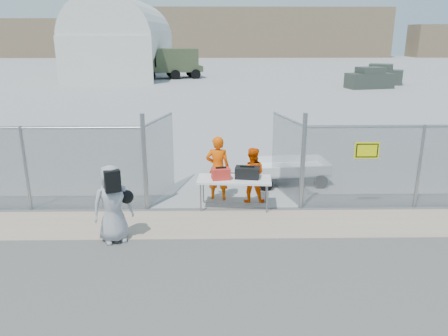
{
  "coord_description": "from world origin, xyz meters",
  "views": [
    {
      "loc": [
        -0.18,
        -8.57,
        4.37
      ],
      "look_at": [
        0.0,
        2.0,
        1.1
      ],
      "focal_mm": 35.0,
      "sensor_mm": 36.0,
      "label": 1
    }
  ],
  "objects_px": {
    "security_worker_right": "(252,175)",
    "visitor": "(113,204)",
    "utility_trailer": "(288,171)",
    "security_worker_left": "(218,168)",
    "folding_table": "(234,193)"
  },
  "relations": [
    {
      "from": "security_worker_right",
      "to": "visitor",
      "type": "bearing_deg",
      "value": 40.93
    },
    {
      "from": "security_worker_right",
      "to": "utility_trailer",
      "type": "bearing_deg",
      "value": -122.58
    },
    {
      "from": "security_worker_left",
      "to": "visitor",
      "type": "xyz_separation_m",
      "value": [
        -2.27,
        -2.48,
        -0.02
      ]
    },
    {
      "from": "utility_trailer",
      "to": "security_worker_right",
      "type": "bearing_deg",
      "value": -133.72
    },
    {
      "from": "security_worker_left",
      "to": "utility_trailer",
      "type": "height_order",
      "value": "security_worker_left"
    },
    {
      "from": "folding_table",
      "to": "visitor",
      "type": "distance_m",
      "value": 3.3
    },
    {
      "from": "visitor",
      "to": "security_worker_left",
      "type": "bearing_deg",
      "value": 22.97
    },
    {
      "from": "security_worker_right",
      "to": "visitor",
      "type": "distance_m",
      "value": 3.9
    },
    {
      "from": "folding_table",
      "to": "security_worker_right",
      "type": "height_order",
      "value": "security_worker_right"
    },
    {
      "from": "security_worker_right",
      "to": "utility_trailer",
      "type": "distance_m",
      "value": 2.05
    },
    {
      "from": "visitor",
      "to": "utility_trailer",
      "type": "height_order",
      "value": "visitor"
    },
    {
      "from": "folding_table",
      "to": "security_worker_right",
      "type": "bearing_deg",
      "value": 44.38
    },
    {
      "from": "folding_table",
      "to": "utility_trailer",
      "type": "bearing_deg",
      "value": 53.4
    },
    {
      "from": "security_worker_left",
      "to": "utility_trailer",
      "type": "distance_m",
      "value": 2.59
    },
    {
      "from": "visitor",
      "to": "utility_trailer",
      "type": "bearing_deg",
      "value": 16.49
    }
  ]
}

